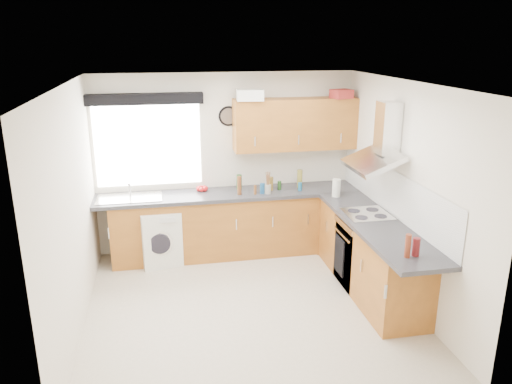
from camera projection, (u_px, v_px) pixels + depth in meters
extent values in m
plane|color=beige|center=(249.00, 307.00, 5.69)|extent=(3.60, 3.60, 0.00)
cube|color=white|center=(248.00, 84.00, 4.95)|extent=(3.60, 3.60, 0.02)
cube|color=silver|center=(226.00, 163.00, 7.01)|extent=(3.60, 0.02, 2.50)
cube|color=silver|center=(292.00, 280.00, 3.63)|extent=(3.60, 0.02, 2.50)
cube|color=silver|center=(72.00, 214.00, 4.99)|extent=(0.02, 3.60, 2.50)
cube|color=silver|center=(404.00, 193.00, 5.65)|extent=(0.02, 3.60, 2.50)
cube|color=silver|center=(148.00, 145.00, 6.72)|extent=(1.40, 0.02, 1.10)
cube|color=black|center=(145.00, 99.00, 6.44)|extent=(1.50, 0.18, 0.14)
cube|color=white|center=(391.00, 192.00, 5.95)|extent=(0.01, 3.00, 0.54)
cube|color=brown|center=(222.00, 225.00, 6.96)|extent=(3.00, 0.58, 0.86)
cube|color=brown|center=(332.00, 218.00, 7.24)|extent=(0.60, 0.60, 0.86)
cube|color=brown|center=(370.00, 256.00, 5.98)|extent=(0.58, 2.10, 0.86)
cube|color=#2B2B2E|center=(229.00, 194.00, 6.83)|extent=(3.60, 0.62, 0.05)
cube|color=#2B2B2E|center=(377.00, 225.00, 5.70)|extent=(0.62, 2.42, 0.05)
cube|color=black|center=(364.00, 252.00, 6.12)|extent=(0.56, 0.58, 0.85)
cube|color=silver|center=(367.00, 214.00, 5.97)|extent=(0.52, 0.52, 0.01)
cube|color=brown|center=(295.00, 124.00, 6.85)|extent=(1.70, 0.35, 0.70)
cube|color=silver|center=(160.00, 236.00, 6.71)|extent=(0.60, 0.58, 0.75)
cylinder|color=black|center=(229.00, 116.00, 6.80)|extent=(0.27, 0.04, 0.27)
cube|color=silver|center=(250.00, 95.00, 6.51)|extent=(0.37, 0.28, 0.14)
cube|color=#A52A26|center=(341.00, 94.00, 6.74)|extent=(0.31, 0.28, 0.12)
cylinder|color=gray|center=(268.00, 189.00, 6.76)|extent=(0.09, 0.09, 0.12)
cylinder|color=silver|center=(336.00, 188.00, 6.62)|extent=(0.14, 0.14, 0.24)
cylinder|color=olive|center=(300.00, 179.00, 7.01)|extent=(0.07, 0.07, 0.26)
cylinder|color=olive|center=(268.00, 184.00, 6.76)|extent=(0.04, 0.04, 0.25)
cylinder|color=brown|center=(270.00, 184.00, 6.90)|extent=(0.07, 0.07, 0.19)
cylinder|color=brown|center=(239.00, 186.00, 6.69)|extent=(0.06, 0.06, 0.25)
cylinder|color=#19577A|center=(300.00, 187.00, 6.90)|extent=(0.06, 0.06, 0.11)
cylinder|color=brown|center=(255.00, 190.00, 6.73)|extent=(0.04, 0.04, 0.13)
cylinder|color=navy|center=(262.00, 188.00, 6.77)|extent=(0.07, 0.07, 0.14)
cylinder|color=#234F1C|center=(239.00, 182.00, 6.94)|extent=(0.07, 0.07, 0.21)
cylinder|color=#1C3D15|center=(279.00, 185.00, 6.93)|extent=(0.05, 0.05, 0.12)
cylinder|color=black|center=(271.00, 184.00, 7.00)|extent=(0.05, 0.05, 0.14)
cylinder|color=#5A1315|center=(416.00, 247.00, 4.83)|extent=(0.07, 0.07, 0.18)
cylinder|color=maroon|center=(408.00, 246.00, 4.79)|extent=(0.06, 0.06, 0.24)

